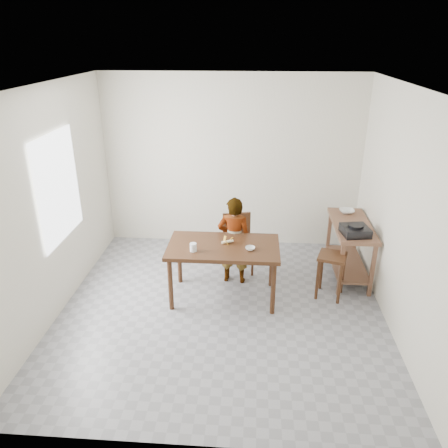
# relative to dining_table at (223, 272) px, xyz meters

# --- Properties ---
(floor) EXTENTS (4.00, 4.00, 0.04)m
(floor) POSITION_rel_dining_table_xyz_m (0.00, -0.30, -0.40)
(floor) COLOR gray
(floor) RESTS_ON ground
(ceiling) EXTENTS (4.00, 4.00, 0.04)m
(ceiling) POSITION_rel_dining_table_xyz_m (0.00, -0.30, 2.35)
(ceiling) COLOR white
(ceiling) RESTS_ON wall_back
(wall_back) EXTENTS (4.00, 0.04, 2.70)m
(wall_back) POSITION_rel_dining_table_xyz_m (0.00, 1.72, 0.98)
(wall_back) COLOR beige
(wall_back) RESTS_ON ground
(wall_front) EXTENTS (4.00, 0.04, 2.70)m
(wall_front) POSITION_rel_dining_table_xyz_m (0.00, -2.32, 0.98)
(wall_front) COLOR beige
(wall_front) RESTS_ON ground
(wall_left) EXTENTS (0.04, 4.00, 2.70)m
(wall_left) POSITION_rel_dining_table_xyz_m (-2.02, -0.30, 0.98)
(wall_left) COLOR beige
(wall_left) RESTS_ON ground
(wall_right) EXTENTS (0.04, 4.00, 2.70)m
(wall_right) POSITION_rel_dining_table_xyz_m (2.02, -0.30, 0.98)
(wall_right) COLOR beige
(wall_right) RESTS_ON ground
(window_pane) EXTENTS (0.02, 1.10, 1.30)m
(window_pane) POSITION_rel_dining_table_xyz_m (-1.97, -0.10, 1.12)
(window_pane) COLOR white
(window_pane) RESTS_ON wall_left
(dining_table) EXTENTS (1.40, 0.80, 0.75)m
(dining_table) POSITION_rel_dining_table_xyz_m (0.00, 0.00, 0.00)
(dining_table) COLOR #3B2111
(dining_table) RESTS_ON floor
(prep_counter) EXTENTS (0.50, 1.20, 0.80)m
(prep_counter) POSITION_rel_dining_table_xyz_m (1.72, 0.70, 0.03)
(prep_counter) COLOR brown
(prep_counter) RESTS_ON floor
(child) EXTENTS (0.47, 0.33, 1.24)m
(child) POSITION_rel_dining_table_xyz_m (0.11, 0.42, 0.24)
(child) COLOR silver
(child) RESTS_ON floor
(dining_chair) EXTENTS (0.48, 0.48, 0.84)m
(dining_chair) POSITION_rel_dining_table_xyz_m (0.16, 0.71, 0.04)
(dining_chair) COLOR #3B2111
(dining_chair) RESTS_ON floor
(stool) EXTENTS (0.43, 0.43, 0.60)m
(stool) POSITION_rel_dining_table_xyz_m (1.39, 0.12, -0.07)
(stool) COLOR #3B2111
(stool) RESTS_ON floor
(glass_tumbler) EXTENTS (0.09, 0.09, 0.10)m
(glass_tumbler) POSITION_rel_dining_table_xyz_m (-0.36, -0.18, 0.43)
(glass_tumbler) COLOR white
(glass_tumbler) RESTS_ON dining_table
(small_bowl) EXTENTS (0.13, 0.13, 0.04)m
(small_bowl) POSITION_rel_dining_table_xyz_m (0.34, -0.10, 0.39)
(small_bowl) COLOR silver
(small_bowl) RESTS_ON dining_table
(banana) EXTENTS (0.20, 0.17, 0.06)m
(banana) POSITION_rel_dining_table_xyz_m (0.05, 0.06, 0.40)
(banana) COLOR gold
(banana) RESTS_ON dining_table
(serving_bowl) EXTENTS (0.22, 0.22, 0.05)m
(serving_bowl) POSITION_rel_dining_table_xyz_m (1.72, 1.09, 0.45)
(serving_bowl) COLOR silver
(serving_bowl) RESTS_ON prep_counter
(gas_burner) EXTENTS (0.38, 0.38, 0.11)m
(gas_burner) POSITION_rel_dining_table_xyz_m (1.68, 0.34, 0.48)
(gas_burner) COLOR black
(gas_burner) RESTS_ON prep_counter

